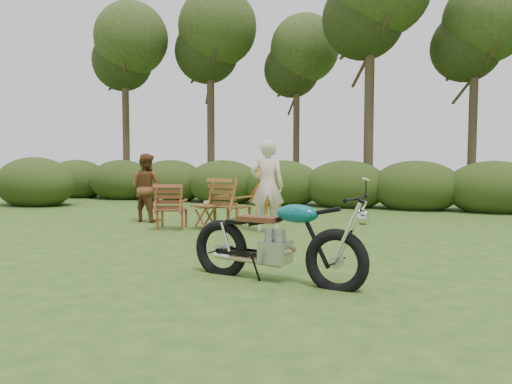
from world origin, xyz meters
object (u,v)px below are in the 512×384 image
(lawn_chair_right, at_px, (232,227))
(adult_b, at_px, (147,221))
(adult_a, at_px, (267,232))
(child, at_px, (264,223))
(side_table, at_px, (205,217))
(motorcycle, at_px, (275,281))
(lawn_chair_left, at_px, (172,229))
(cup, at_px, (206,203))

(lawn_chair_right, distance_m, adult_b, 2.24)
(lawn_chair_right, distance_m, adult_a, 0.97)
(child, bearing_deg, lawn_chair_right, 75.76)
(adult_a, bearing_deg, side_table, -15.53)
(motorcycle, xyz_separation_m, child, (-1.93, 4.83, 0.00))
(lawn_chair_left, distance_m, side_table, 0.74)
(motorcycle, height_order, child, child)
(motorcycle, bearing_deg, cup, 135.89)
(adult_a, bearing_deg, motorcycle, 91.20)
(lawn_chair_right, height_order, adult_a, adult_a)
(adult_b, bearing_deg, lawn_chair_left, 150.33)
(lawn_chair_left, distance_m, child, 2.10)
(adult_b, xyz_separation_m, child, (2.64, 0.69, 0.00))
(lawn_chair_left, distance_m, adult_a, 2.01)
(cup, distance_m, child, 1.63)
(cup, bearing_deg, side_table, 152.70)
(side_table, bearing_deg, motorcycle, -52.03)
(lawn_chair_right, height_order, side_table, lawn_chair_right)
(motorcycle, xyz_separation_m, side_table, (-2.76, 3.53, 0.25))
(lawn_chair_right, xyz_separation_m, child, (0.41, 0.84, 0.00))
(motorcycle, relative_size, cup, 19.79)
(lawn_chair_right, bearing_deg, child, -104.46)
(motorcycle, height_order, lawn_chair_right, motorcycle)
(lawn_chair_left, relative_size, child, 0.74)
(lawn_chair_right, bearing_deg, motorcycle, 131.71)
(lawn_chair_right, xyz_separation_m, adult_b, (-2.23, 0.15, 0.00))
(motorcycle, relative_size, adult_a, 1.19)
(side_table, bearing_deg, lawn_chair_left, -164.56)
(adult_a, distance_m, adult_b, 3.18)
(lawn_chair_right, relative_size, child, 0.83)
(lawn_chair_left, relative_size, adult_a, 0.52)
(lawn_chair_left, xyz_separation_m, child, (1.49, 1.48, 0.00))
(lawn_chair_right, bearing_deg, adult_a, 170.56)
(side_table, distance_m, adult_a, 1.35)
(motorcycle, bearing_deg, lawn_chair_left, 143.83)
(lawn_chair_right, height_order, child, child)
(side_table, xyz_separation_m, cup, (0.04, -0.02, 0.29))
(side_table, height_order, cup, cup)
(cup, bearing_deg, motorcycle, -52.29)
(lawn_chair_right, relative_size, lawn_chair_left, 1.11)
(lawn_chair_right, bearing_deg, lawn_chair_left, 41.73)
(adult_a, bearing_deg, lawn_chair_right, -41.02)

